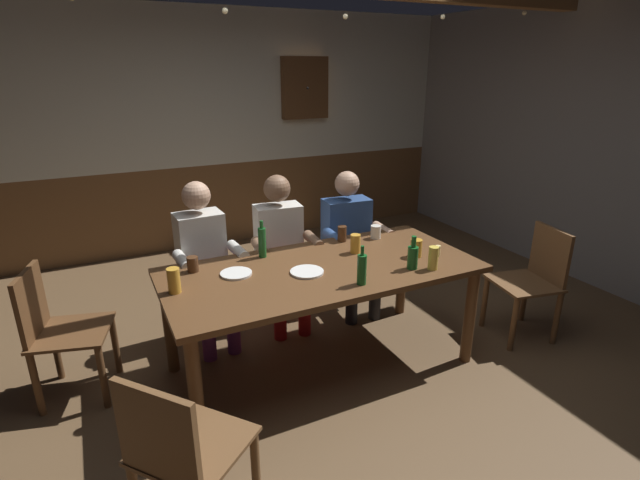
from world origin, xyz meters
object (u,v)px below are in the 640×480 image
(pint_glass_0, at_px, (416,248))
(pint_glass_4, at_px, (193,264))
(chair_empty_near_right, at_px, (58,330))
(pint_glass_1, at_px, (342,234))
(pint_glass_3, at_px, (433,258))
(plate_0, at_px, (307,272))
(chair_empty_near_left, at_px, (181,453))
(pint_glass_2, at_px, (376,232))
(dining_table, at_px, (322,280))
(wall_dart_cabinet, at_px, (305,88))
(person_0, at_px, (204,258))
(plate_1, at_px, (236,273))
(table_candle, at_px, (438,251))
(pint_glass_6, at_px, (355,244))
(bottle_0, at_px, (262,242))
(chair_empty_far_end, at_px, (533,279))
(pint_glass_5, at_px, (174,281))
(person_2, at_px, (350,236))
(bottle_2, at_px, (413,256))
(bottle_1, at_px, (362,269))
(person_1, at_px, (281,246))

(pint_glass_0, relative_size, pint_glass_4, 1.23)
(chair_empty_near_right, height_order, pint_glass_1, pint_glass_1)
(pint_glass_3, bearing_deg, plate_0, 158.12)
(chair_empty_near_left, height_order, pint_glass_2, chair_empty_near_left)
(dining_table, xyz_separation_m, wall_dart_cabinet, (1.14, 2.76, 1.11))
(person_0, bearing_deg, plate_1, 94.25)
(chair_empty_near_left, xyz_separation_m, wall_dart_cabinet, (2.28, 3.70, 1.31))
(table_candle, bearing_deg, chair_empty_near_right, 165.60)
(dining_table, distance_m, pint_glass_6, 0.39)
(chair_empty_near_right, distance_m, bottle_0, 1.40)
(dining_table, distance_m, chair_empty_far_end, 1.71)
(chair_empty_far_end, bearing_deg, pint_glass_5, 92.99)
(plate_0, height_order, pint_glass_1, pint_glass_1)
(person_2, distance_m, plate_1, 1.31)
(plate_0, xyz_separation_m, pint_glass_6, (0.46, 0.18, 0.06))
(bottle_2, distance_m, pint_glass_5, 1.52)
(dining_table, distance_m, chair_empty_near_right, 1.70)
(person_0, distance_m, bottle_1, 1.30)
(dining_table, distance_m, pint_glass_1, 0.56)
(chair_empty_far_end, relative_size, pint_glass_4, 8.68)
(plate_0, relative_size, pint_glass_1, 1.84)
(chair_empty_far_end, xyz_separation_m, pint_glass_2, (-1.04, 0.66, 0.34))
(dining_table, bearing_deg, person_1, 90.58)
(chair_empty_far_end, bearing_deg, chair_empty_near_left, 113.41)
(chair_empty_near_right, xyz_separation_m, pint_glass_0, (2.31, -0.56, 0.35))
(bottle_2, bearing_deg, pint_glass_1, 103.66)
(plate_1, xyz_separation_m, pint_glass_4, (-0.24, 0.17, 0.04))
(pint_glass_0, height_order, pint_glass_1, pint_glass_0)
(table_candle, bearing_deg, wall_dart_cabinet, 83.74)
(table_candle, distance_m, pint_glass_3, 0.25)
(pint_glass_3, relative_size, pint_glass_4, 1.55)
(person_0, xyz_separation_m, pint_glass_6, (0.96, -0.58, 0.15))
(chair_empty_near_left, distance_m, pint_glass_0, 2.03)
(bottle_1, bearing_deg, bottle_0, 119.60)
(pint_glass_5, bearing_deg, wall_dart_cabinet, 52.27)
(pint_glass_0, height_order, pint_glass_3, pint_glass_3)
(chair_empty_far_end, bearing_deg, pint_glass_4, 86.55)
(person_0, height_order, pint_glass_2, person_0)
(chair_empty_near_right, height_order, chair_empty_near_left, same)
(person_1, distance_m, pint_glass_4, 0.89)
(dining_table, xyz_separation_m, chair_empty_near_left, (-1.14, -0.94, -0.20))
(person_0, relative_size, person_1, 1.01)
(dining_table, relative_size, chair_empty_near_left, 2.38)
(person_0, relative_size, bottle_0, 4.69)
(dining_table, distance_m, bottle_0, 0.50)
(person_2, distance_m, chair_empty_near_right, 2.28)
(bottle_0, bearing_deg, pint_glass_0, -25.71)
(person_2, xyz_separation_m, pint_glass_3, (0.02, -1.06, 0.18))
(person_1, bearing_deg, plate_0, 86.48)
(table_candle, xyz_separation_m, pint_glass_4, (-1.61, 0.49, 0.01))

